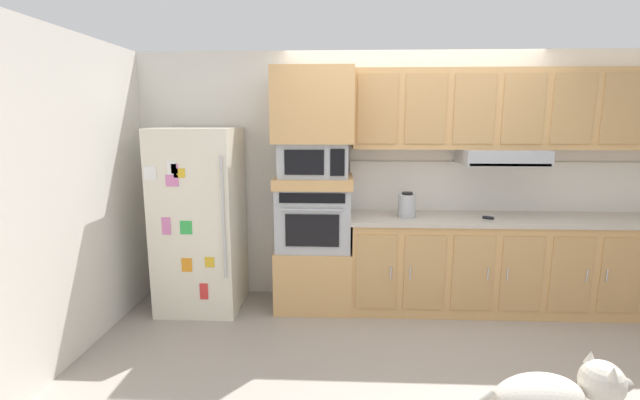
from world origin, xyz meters
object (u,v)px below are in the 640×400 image
(refrigerator, at_px, (200,220))
(built_in_oven, at_px, (314,217))
(screwdriver, at_px, (488,217))
(microwave, at_px, (314,160))
(electric_kettle, at_px, (407,205))

(refrigerator, bearing_deg, built_in_oven, 3.51)
(screwdriver, bearing_deg, built_in_oven, 176.79)
(microwave, xyz_separation_m, electric_kettle, (0.89, -0.05, -0.43))
(refrigerator, relative_size, microwave, 2.73)
(built_in_oven, distance_m, microwave, 0.56)
(built_in_oven, distance_m, electric_kettle, 0.90)
(built_in_oven, xyz_separation_m, electric_kettle, (0.89, -0.05, 0.13))
(built_in_oven, height_order, screwdriver, built_in_oven)
(refrigerator, bearing_deg, microwave, 3.51)
(refrigerator, xyz_separation_m, screwdriver, (2.74, -0.02, 0.05))
(refrigerator, relative_size, screwdriver, 10.58)
(built_in_oven, bearing_deg, microwave, -0.77)
(built_in_oven, bearing_deg, electric_kettle, -3.06)
(microwave, height_order, electric_kettle, microwave)
(microwave, bearing_deg, refrigerator, -176.49)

